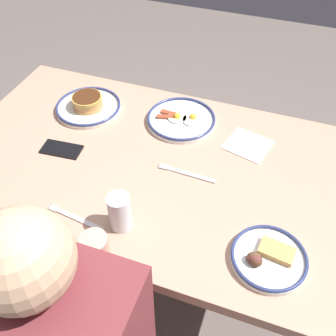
# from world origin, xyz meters

# --- Properties ---
(ground_plane) EXTENTS (6.00, 6.00, 0.00)m
(ground_plane) POSITION_xyz_m (0.00, 0.00, 0.00)
(ground_plane) COLOR #685C55
(dining_table) EXTENTS (1.47, 0.85, 0.76)m
(dining_table) POSITION_xyz_m (0.00, 0.00, 0.69)
(dining_table) COLOR tan
(dining_table) RESTS_ON ground_plane
(plate_near_main) EXTENTS (0.27, 0.27, 0.04)m
(plate_near_main) POSITION_xyz_m (-0.02, -0.25, 0.77)
(plate_near_main) COLOR white
(plate_near_main) RESTS_ON dining_table
(plate_center_pancakes) EXTENTS (0.26, 0.26, 0.06)m
(plate_center_pancakes) POSITION_xyz_m (0.36, -0.20, 0.78)
(plate_center_pancakes) COLOR silver
(plate_center_pancakes) RESTS_ON dining_table
(plate_far_companion) EXTENTS (0.22, 0.22, 0.05)m
(plate_far_companion) POSITION_xyz_m (-0.43, 0.25, 0.77)
(plate_far_companion) COLOR white
(plate_far_companion) RESTS_ON dining_table
(drinking_glass) EXTENTS (0.07, 0.07, 0.13)m
(drinking_glass) POSITION_xyz_m (-0.00, 0.28, 0.81)
(drinking_glass) COLOR silver
(drinking_glass) RESTS_ON dining_table
(cell_phone) EXTENTS (0.15, 0.08, 0.01)m
(cell_phone) POSITION_xyz_m (0.34, 0.05, 0.76)
(cell_phone) COLOR black
(cell_phone) RESTS_ON dining_table
(paper_napkin) EXTENTS (0.18, 0.17, 0.00)m
(paper_napkin) POSITION_xyz_m (-0.29, -0.20, 0.76)
(paper_napkin) COLOR white
(paper_napkin) RESTS_ON dining_table
(fork_near) EXTENTS (0.20, 0.03, 0.01)m
(fork_near) POSITION_xyz_m (-0.12, 0.01, 0.76)
(fork_near) COLOR silver
(fork_near) RESTS_ON dining_table
(fork_far) EXTENTS (0.20, 0.04, 0.01)m
(fork_far) POSITION_xyz_m (0.14, 0.30, 0.76)
(fork_far) COLOR silver
(fork_far) RESTS_ON dining_table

